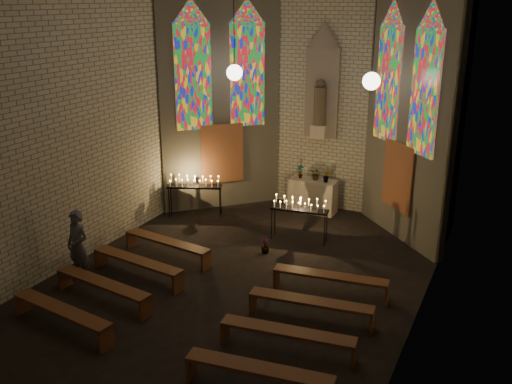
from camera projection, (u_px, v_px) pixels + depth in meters
floor at (227, 290)px, 12.63m from camera, size 12.00×12.00×0.00m
room at (288, 100)px, 14.30m from camera, size 8.22×12.43×7.00m
altar at (313, 196)px, 17.11m from camera, size 1.40×0.60×1.00m
flower_vase_left at (300, 171)px, 17.04m from camera, size 0.23×0.16×0.43m
flower_vase_center at (316, 174)px, 16.89m from camera, size 0.40×0.36×0.38m
flower_vase_right at (327, 176)px, 16.66m from camera, size 0.21×0.17×0.38m
aisle_flower_pot at (265, 246)px, 14.41m from camera, size 0.29×0.29×0.39m
votive_stand_left at (195, 184)px, 16.61m from camera, size 1.61×0.97×1.17m
votive_stand_right at (300, 207)px, 14.91m from camera, size 1.56×0.55×1.12m
pew_left_0 at (167, 243)px, 14.08m from camera, size 2.52×0.66×0.48m
pew_right_0 at (330, 278)px, 12.34m from camera, size 2.52×0.66×0.48m
pew_left_1 at (137, 263)px, 13.06m from camera, size 2.52×0.66×0.48m
pew_right_1 at (311, 304)px, 11.32m from camera, size 2.52×0.66×0.48m
pew_left_2 at (103, 285)px, 12.04m from camera, size 2.52×0.66×0.48m
pew_right_2 at (287, 334)px, 10.30m from camera, size 2.52×0.66×0.48m
pew_left_3 at (61, 312)px, 11.01m from camera, size 2.52×0.66×0.48m
pew_right_3 at (259, 371)px, 9.28m from camera, size 2.52×0.66×0.48m
visitor at (78, 245)px, 12.90m from camera, size 0.64×0.45×1.65m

